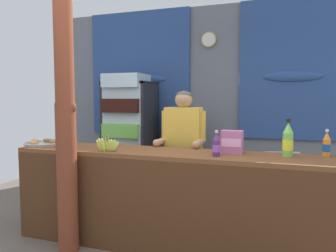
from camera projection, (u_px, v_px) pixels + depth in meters
name	position (u px, v px, depth m)	size (l,w,h in m)	color
ground_plane	(183.00, 226.00, 3.71)	(6.92, 6.92, 0.00)	#665B51
back_wall_curtained	(212.00, 95.00, 5.14)	(5.21, 0.22, 2.89)	slate
stall_counter	(162.00, 191.00, 3.06)	(3.05, 0.57, 0.94)	brown
timber_post	(65.00, 109.00, 3.00)	(0.21, 0.19, 2.83)	brown
drink_fridge	(129.00, 128.00, 4.98)	(0.70, 0.69, 1.82)	#232328
bottle_shelf_rack	(184.00, 150.00, 4.95)	(0.48, 0.28, 1.29)	brown
plastic_lawn_chair	(276.00, 181.00, 3.78)	(0.54, 0.54, 0.86)	silver
shopkeeper	(183.00, 142.00, 3.61)	(0.51, 0.42, 1.54)	#28282D
soda_bottle_lime_soda	(288.00, 141.00, 2.84)	(0.09, 0.09, 0.34)	#75C64C
soda_bottle_orange_soda	(327.00, 145.00, 2.86)	(0.06, 0.06, 0.24)	orange
soda_bottle_grape_soda	(216.00, 145.00, 2.86)	(0.07, 0.07, 0.23)	#56286B
snack_box_wafer	(232.00, 142.00, 3.01)	(0.20, 0.13, 0.21)	#B76699
pastry_tray	(42.00, 143.00, 3.58)	(0.39, 0.39, 0.07)	#BCBCC1
banana_bunch	(108.00, 145.00, 3.14)	(0.27, 0.06, 0.16)	#B7C647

